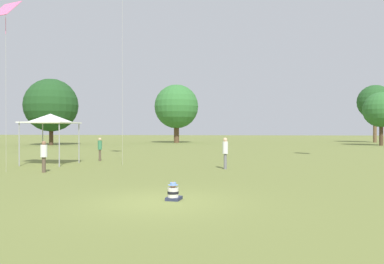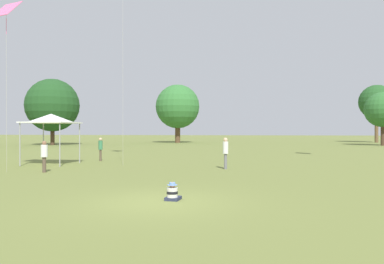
{
  "view_description": "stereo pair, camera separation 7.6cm",
  "coord_description": "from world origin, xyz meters",
  "px_view_note": "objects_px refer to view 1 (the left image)",
  "views": [
    {
      "loc": [
        2.7,
        -11.12,
        2.2
      ],
      "look_at": [
        0.12,
        6.19,
        2.11
      ],
      "focal_mm": 35.0,
      "sensor_mm": 36.0,
      "label": 1
    },
    {
      "loc": [
        2.77,
        -11.11,
        2.2
      ],
      "look_at": [
        0.12,
        6.19,
        2.11
      ],
      "focal_mm": 35.0,
      "sensor_mm": 36.0,
      "label": 2
    }
  ],
  "objects_px": {
    "seated_toddler": "(173,193)",
    "person_standing_1": "(44,154)",
    "distant_tree_2": "(176,107)",
    "canopy_tent": "(50,119)",
    "person_standing_4": "(225,150)",
    "kite_0": "(6,12)",
    "distant_tree_0": "(381,110)",
    "distant_tree_1": "(51,105)",
    "distant_tree_3": "(375,102)",
    "person_standing_0": "(100,147)"
  },
  "relations": [
    {
      "from": "distant_tree_1",
      "to": "canopy_tent",
      "type": "bearing_deg",
      "value": -60.94
    },
    {
      "from": "distant_tree_2",
      "to": "distant_tree_0",
      "type": "bearing_deg",
      "value": -13.11
    },
    {
      "from": "person_standing_1",
      "to": "distant_tree_0",
      "type": "relative_size",
      "value": 0.22
    },
    {
      "from": "person_standing_0",
      "to": "distant_tree_2",
      "type": "bearing_deg",
      "value": 38.07
    },
    {
      "from": "kite_0",
      "to": "person_standing_4",
      "type": "bearing_deg",
      "value": 77.98
    },
    {
      "from": "distant_tree_3",
      "to": "kite_0",
      "type": "bearing_deg",
      "value": -123.6
    },
    {
      "from": "distant_tree_0",
      "to": "distant_tree_1",
      "type": "relative_size",
      "value": 0.78
    },
    {
      "from": "canopy_tent",
      "to": "person_standing_1",
      "type": "bearing_deg",
      "value": -64.68
    },
    {
      "from": "canopy_tent",
      "to": "distant_tree_2",
      "type": "distance_m",
      "value": 41.47
    },
    {
      "from": "person_standing_0",
      "to": "person_standing_1",
      "type": "relative_size",
      "value": 1.01
    },
    {
      "from": "person_standing_4",
      "to": "distant_tree_0",
      "type": "bearing_deg",
      "value": 148.92
    },
    {
      "from": "distant_tree_1",
      "to": "distant_tree_3",
      "type": "relative_size",
      "value": 0.95
    },
    {
      "from": "person_standing_0",
      "to": "canopy_tent",
      "type": "xyz_separation_m",
      "value": [
        -2.06,
        -3.04,
        1.91
      ]
    },
    {
      "from": "kite_0",
      "to": "distant_tree_0",
      "type": "relative_size",
      "value": 1.18
    },
    {
      "from": "distant_tree_0",
      "to": "distant_tree_3",
      "type": "xyz_separation_m",
      "value": [
        3.6,
        13.96,
        2.07
      ]
    },
    {
      "from": "seated_toddler",
      "to": "person_standing_1",
      "type": "relative_size",
      "value": 0.35
    },
    {
      "from": "kite_0",
      "to": "distant_tree_0",
      "type": "height_order",
      "value": "kite_0"
    },
    {
      "from": "person_standing_0",
      "to": "canopy_tent",
      "type": "distance_m",
      "value": 4.14
    },
    {
      "from": "person_standing_4",
      "to": "distant_tree_0",
      "type": "relative_size",
      "value": 0.23
    },
    {
      "from": "seated_toddler",
      "to": "person_standing_0",
      "type": "height_order",
      "value": "person_standing_0"
    },
    {
      "from": "kite_0",
      "to": "distant_tree_1",
      "type": "height_order",
      "value": "distant_tree_1"
    },
    {
      "from": "distant_tree_0",
      "to": "seated_toddler",
      "type": "bearing_deg",
      "value": -115.12
    },
    {
      "from": "person_standing_4",
      "to": "kite_0",
      "type": "bearing_deg",
      "value": -75.76
    },
    {
      "from": "person_standing_4",
      "to": "distant_tree_3",
      "type": "xyz_separation_m",
      "value": [
        23.6,
        49.27,
        6.07
      ]
    },
    {
      "from": "person_standing_4",
      "to": "canopy_tent",
      "type": "relative_size",
      "value": 0.55
    },
    {
      "from": "distant_tree_0",
      "to": "distant_tree_2",
      "type": "bearing_deg",
      "value": 166.89
    },
    {
      "from": "person_standing_1",
      "to": "canopy_tent",
      "type": "distance_m",
      "value": 5.07
    },
    {
      "from": "seated_toddler",
      "to": "canopy_tent",
      "type": "bearing_deg",
      "value": 139.53
    },
    {
      "from": "seated_toddler",
      "to": "canopy_tent",
      "type": "distance_m",
      "value": 15.04
    },
    {
      "from": "seated_toddler",
      "to": "distant_tree_2",
      "type": "height_order",
      "value": "distant_tree_2"
    },
    {
      "from": "seated_toddler",
      "to": "canopy_tent",
      "type": "xyz_separation_m",
      "value": [
        -10.15,
        10.77,
        2.69
      ]
    },
    {
      "from": "person_standing_4",
      "to": "distant_tree_2",
      "type": "distance_m",
      "value": 44.21
    },
    {
      "from": "person_standing_1",
      "to": "distant_tree_2",
      "type": "bearing_deg",
      "value": -166.32
    },
    {
      "from": "seated_toddler",
      "to": "person_standing_1",
      "type": "height_order",
      "value": "person_standing_1"
    },
    {
      "from": "kite_0",
      "to": "distant_tree_2",
      "type": "xyz_separation_m",
      "value": [
        0.31,
        45.7,
        -2.13
      ]
    },
    {
      "from": "canopy_tent",
      "to": "distant_tree_0",
      "type": "xyz_separation_m",
      "value": [
        31.2,
        34.13,
        2.17
      ]
    },
    {
      "from": "seated_toddler",
      "to": "canopy_tent",
      "type": "relative_size",
      "value": 0.18
    },
    {
      "from": "seated_toddler",
      "to": "distant_tree_2",
      "type": "relative_size",
      "value": 0.06
    },
    {
      "from": "person_standing_0",
      "to": "canopy_tent",
      "type": "bearing_deg",
      "value": -178.76
    },
    {
      "from": "person_standing_4",
      "to": "canopy_tent",
      "type": "distance_m",
      "value": 11.41
    },
    {
      "from": "person_standing_4",
      "to": "person_standing_1",
      "type": "bearing_deg",
      "value": -73.18
    },
    {
      "from": "distant_tree_1",
      "to": "person_standing_0",
      "type": "bearing_deg",
      "value": -55.01
    },
    {
      "from": "person_standing_0",
      "to": "canopy_tent",
      "type": "relative_size",
      "value": 0.51
    },
    {
      "from": "person_standing_1",
      "to": "distant_tree_1",
      "type": "height_order",
      "value": "distant_tree_1"
    },
    {
      "from": "seated_toddler",
      "to": "distant_tree_1",
      "type": "distance_m",
      "value": 48.02
    },
    {
      "from": "person_standing_4",
      "to": "distant_tree_1",
      "type": "distance_m",
      "value": 41.02
    },
    {
      "from": "distant_tree_2",
      "to": "canopy_tent",
      "type": "bearing_deg",
      "value": -90.36
    },
    {
      "from": "person_standing_1",
      "to": "distant_tree_1",
      "type": "xyz_separation_m",
      "value": [
        -18.13,
        33.26,
        4.88
      ]
    },
    {
      "from": "person_standing_4",
      "to": "distant_tree_1",
      "type": "relative_size",
      "value": 0.18
    },
    {
      "from": "seated_toddler",
      "to": "distant_tree_2",
      "type": "bearing_deg",
      "value": 106.97
    }
  ]
}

